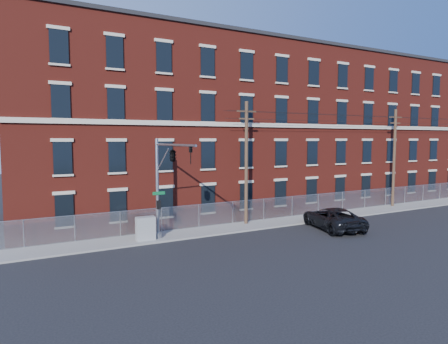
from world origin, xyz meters
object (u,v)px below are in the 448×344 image
Objects in this scene: pickup_truck at (333,218)px; traffic_signal_mast at (169,165)px; utility_pole_near at (246,160)px; utility_cabinet at (146,228)px.

traffic_signal_mast is at bearing 9.06° from pickup_truck.
utility_pole_near is at bearing -26.99° from pickup_truck.
traffic_signal_mast is 0.70× the size of utility_pole_near.
traffic_signal_mast is 1.14× the size of pickup_truck.
utility_pole_near is (8.00, 3.42, -0.05)m from traffic_signal_mast.
utility_pole_near reaches higher than traffic_signal_mast.
traffic_signal_mast is 14.03m from pickup_truck.
utility_cabinet is (-0.94, 2.18, -4.46)m from traffic_signal_mast.
pickup_truck is 14.54m from utility_cabinet.
utility_cabinet is (-14.17, 3.28, 0.07)m from pickup_truck.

